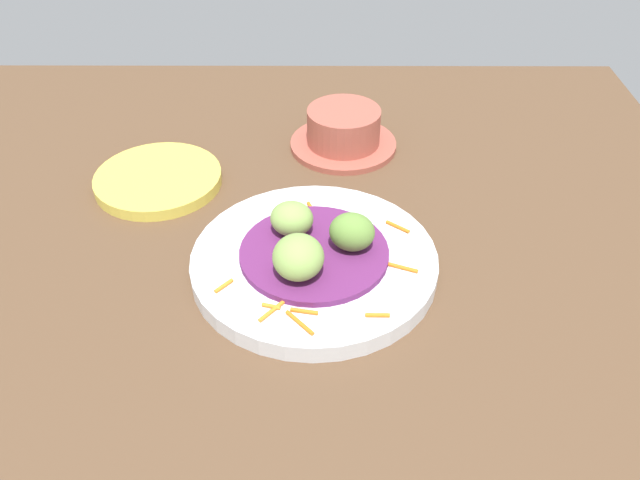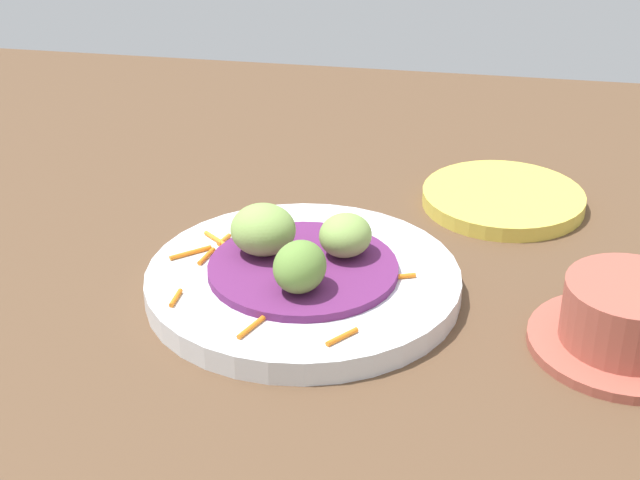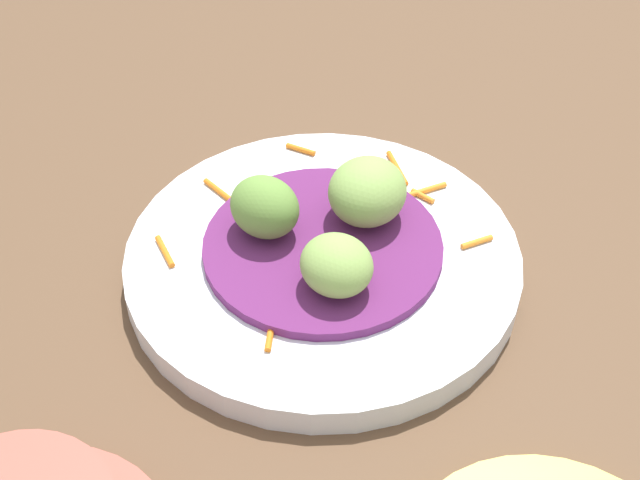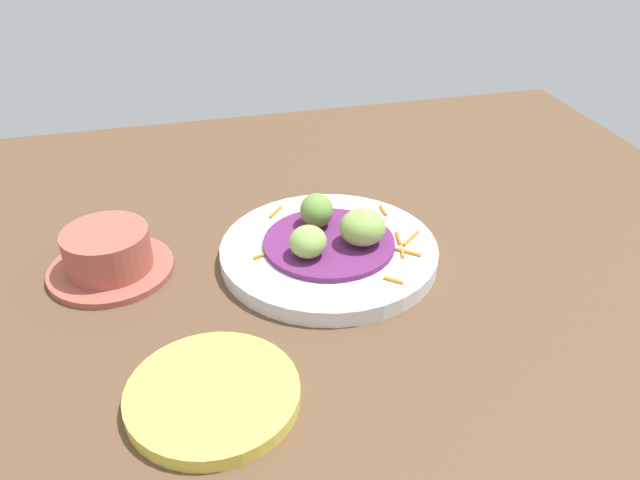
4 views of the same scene
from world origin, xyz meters
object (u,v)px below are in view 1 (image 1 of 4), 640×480
at_px(guac_scoop_left, 292,219).
at_px(guac_scoop_right, 352,232).
at_px(side_plate_small, 158,179).
at_px(main_plate, 314,262).
at_px(guac_scoop_center, 298,257).
at_px(terracotta_bowl, 344,131).

distance_m(guac_scoop_left, guac_scoop_right, 0.07).
bearing_deg(side_plate_small, main_plate, 140.74).
distance_m(guac_scoop_right, side_plate_small, 0.29).
xyz_separation_m(guac_scoop_center, terracotta_bowl, (-0.05, -0.29, -0.02)).
bearing_deg(guac_scoop_center, main_plate, -112.42).
bearing_deg(guac_scoop_left, side_plate_small, -36.89).
height_order(guac_scoop_right, side_plate_small, guac_scoop_right).
height_order(guac_scoop_center, terracotta_bowl, guac_scoop_center).
bearing_deg(guac_scoop_center, side_plate_small, -47.31).
bearing_deg(guac_scoop_left, terracotta_bowl, -105.32).
bearing_deg(main_plate, guac_scoop_center, 67.58).
bearing_deg(guac_scoop_center, guac_scoop_left, -82.42).
relative_size(main_plate, guac_scoop_center, 4.77).
relative_size(guac_scoop_left, terracotta_bowl, 0.32).
height_order(guac_scoop_center, guac_scoop_right, guac_scoop_center).
height_order(guac_scoop_left, terracotta_bowl, guac_scoop_left).
relative_size(guac_scoop_left, side_plate_small, 0.29).
xyz_separation_m(side_plate_small, terracotta_bowl, (-0.24, -0.09, 0.02)).
height_order(main_plate, guac_scoop_right, guac_scoop_right).
bearing_deg(main_plate, side_plate_small, -39.26).
xyz_separation_m(guac_scoop_left, side_plate_small, (0.17, -0.13, -0.04)).
relative_size(main_plate, guac_scoop_right, 5.48).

